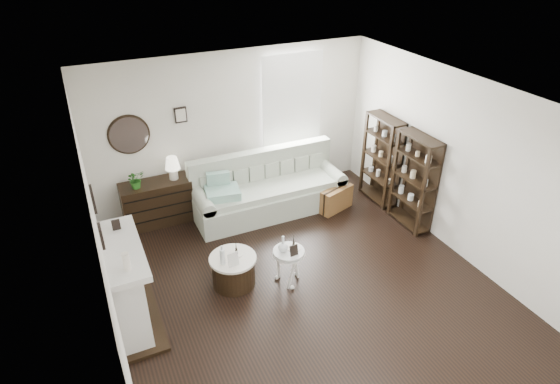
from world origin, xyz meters
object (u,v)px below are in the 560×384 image
dresser (157,202)px  pedestal_table (289,253)px  sofa (268,192)px  drum_table (233,270)px

dresser → pedestal_table: (1.34, -2.32, 0.12)m
sofa → dresser: (-1.86, 0.39, 0.04)m
dresser → drum_table: (0.62, -2.03, -0.15)m
drum_table → pedestal_table: 0.82m
dresser → drum_table: size_ratio=1.73×
drum_table → pedestal_table: pedestal_table is taller
dresser → pedestal_table: size_ratio=2.10×
pedestal_table → drum_table: bearing=158.4°
sofa → pedestal_table: 2.01m
sofa → pedestal_table: size_ratio=4.91×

